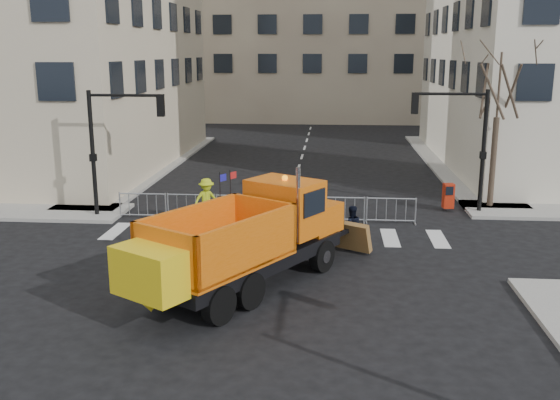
# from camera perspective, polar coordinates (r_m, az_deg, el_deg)

# --- Properties ---
(ground) EXTENTS (120.00, 120.00, 0.00)m
(ground) POSITION_cam_1_polar(r_m,az_deg,el_deg) (19.07, -1.59, -7.96)
(ground) COLOR black
(ground) RESTS_ON ground
(sidewalk_back) EXTENTS (64.00, 5.00, 0.15)m
(sidewalk_back) POSITION_cam_1_polar(r_m,az_deg,el_deg) (27.11, 0.40, -1.25)
(sidewalk_back) COLOR gray
(sidewalk_back) RESTS_ON ground
(building_far) EXTENTS (30.00, 18.00, 24.00)m
(building_far) POSITION_cam_1_polar(r_m,az_deg,el_deg) (69.85, 3.29, 17.59)
(building_far) COLOR gray
(building_far) RESTS_ON ground
(traffic_light_left) EXTENTS (0.18, 0.18, 5.40)m
(traffic_light_left) POSITION_cam_1_polar(r_m,az_deg,el_deg) (27.39, -16.73, 3.94)
(traffic_light_left) COLOR black
(traffic_light_left) RESTS_ON ground
(traffic_light_right) EXTENTS (0.18, 0.18, 5.40)m
(traffic_light_right) POSITION_cam_1_polar(r_m,az_deg,el_deg) (28.23, 18.09, 4.12)
(traffic_light_right) COLOR black
(traffic_light_right) RESTS_ON ground
(crowd_barriers) EXTENTS (12.60, 0.60, 1.10)m
(crowd_barriers) POSITION_cam_1_polar(r_m,az_deg,el_deg) (26.19, -1.39, -0.71)
(crowd_barriers) COLOR #9EA0A5
(crowd_barriers) RESTS_ON ground
(street_tree) EXTENTS (3.00, 3.00, 7.50)m
(street_tree) POSITION_cam_1_polar(r_m,az_deg,el_deg) (29.22, 19.14, 6.42)
(street_tree) COLOR #382B21
(street_tree) RESTS_ON ground
(plow_truck) EXTENTS (7.02, 9.27, 3.63)m
(plow_truck) POSITION_cam_1_polar(r_m,az_deg,el_deg) (18.39, -3.29, -3.47)
(plow_truck) COLOR black
(plow_truck) RESTS_ON ground
(cop_a) EXTENTS (0.88, 0.73, 2.06)m
(cop_a) POSITION_cam_1_polar(r_m,az_deg,el_deg) (23.40, 3.67, -1.25)
(cop_a) COLOR black
(cop_a) RESTS_ON ground
(cop_b) EXTENTS (0.88, 0.74, 1.59)m
(cop_b) POSITION_cam_1_polar(r_m,az_deg,el_deg) (22.55, 6.53, -2.49)
(cop_b) COLOR black
(cop_b) RESTS_ON ground
(cop_c) EXTENTS (0.89, 1.06, 1.70)m
(cop_c) POSITION_cam_1_polar(r_m,az_deg,el_deg) (23.57, 2.99, -1.58)
(cop_c) COLOR black
(cop_c) RESTS_ON ground
(worker) EXTENTS (1.32, 1.18, 1.78)m
(worker) POSITION_cam_1_polar(r_m,az_deg,el_deg) (25.65, -6.72, 0.02)
(worker) COLOR #B6C817
(worker) RESTS_ON sidewalk_back
(newspaper_box) EXTENTS (0.50, 0.45, 1.10)m
(newspaper_box) POSITION_cam_1_polar(r_m,az_deg,el_deg) (28.67, 15.14, 0.37)
(newspaper_box) COLOR #B2230D
(newspaper_box) RESTS_ON sidewalk_back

